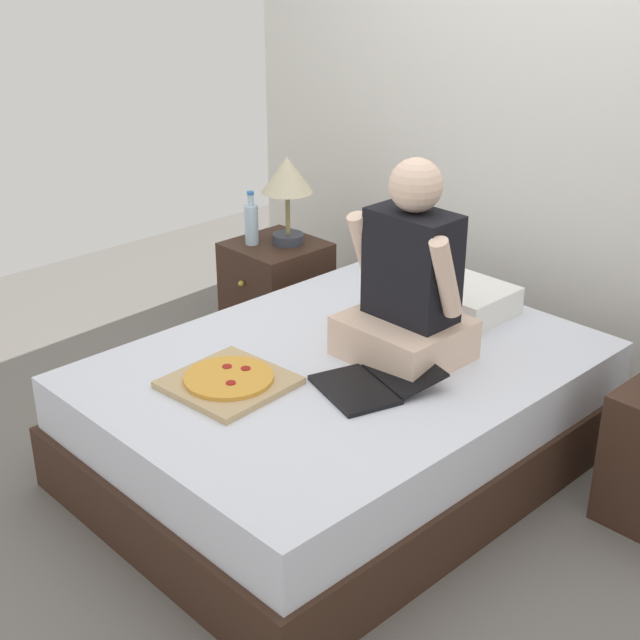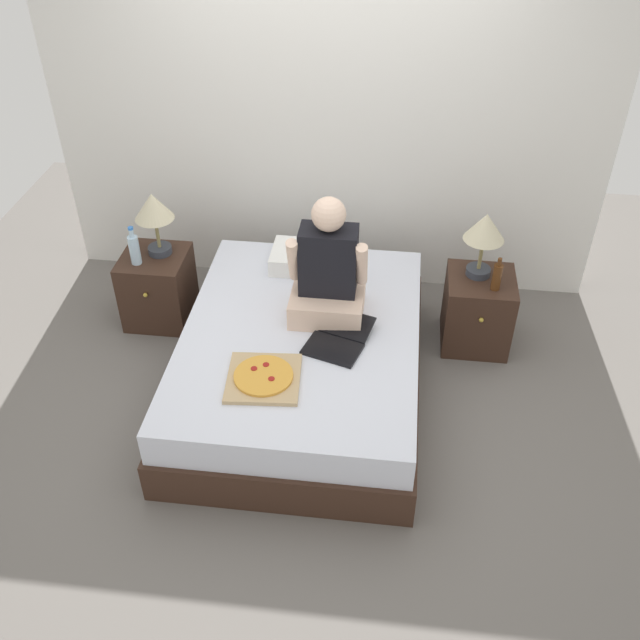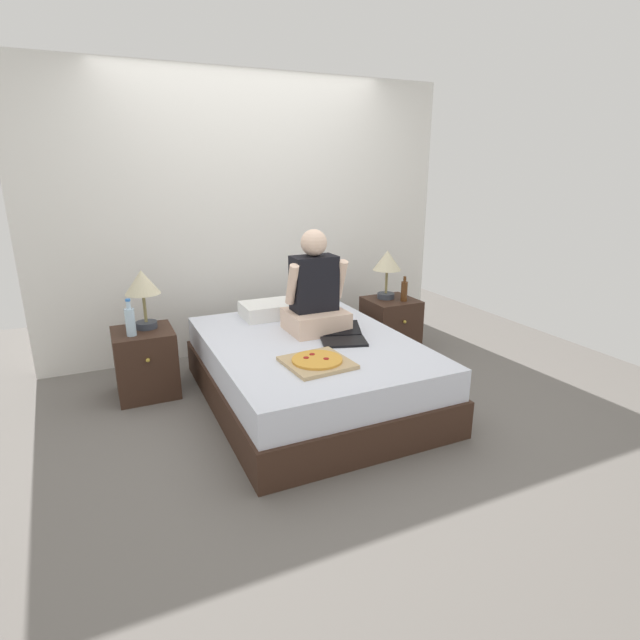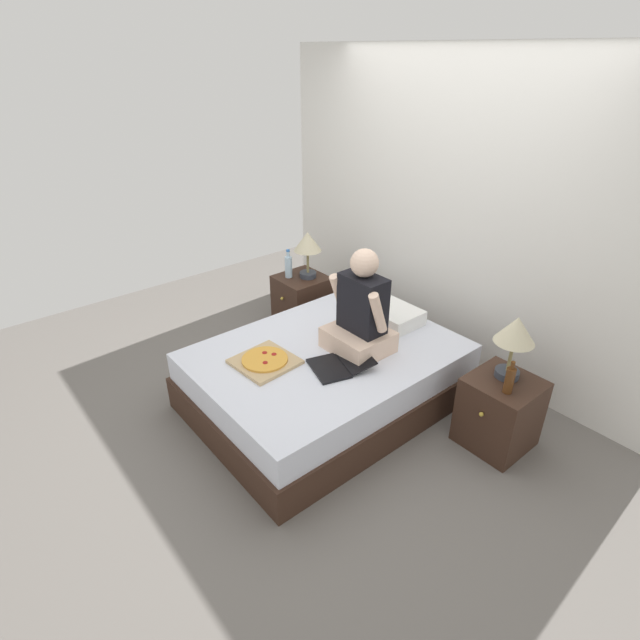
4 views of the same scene
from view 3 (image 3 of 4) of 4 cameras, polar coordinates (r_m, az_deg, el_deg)
ground_plane at (r=3.86m, az=-1.21°, el=-8.97°), size 5.85×5.85×0.00m
wall_back at (r=4.75m, az=-7.91°, el=11.55°), size 3.85×0.12×2.50m
bed at (r=3.77m, az=-1.23°, el=-5.77°), size 1.45×1.95×0.48m
nightstand_left at (r=4.07m, az=-19.31°, el=-4.60°), size 0.44×0.47×0.52m
lamp_on_left_nightstand at (r=3.96m, az=-19.64°, el=3.64°), size 0.26×0.26×0.45m
water_bottle at (r=3.87m, az=-20.87°, el=-0.10°), size 0.07×0.07×0.28m
nightstand_right at (r=4.76m, az=8.02°, el=-0.64°), size 0.44×0.47×0.52m
lamp_on_right_nightstand at (r=4.64m, az=7.68°, el=6.38°), size 0.26×0.26×0.45m
beer_bottle at (r=4.62m, az=9.60°, el=3.32°), size 0.06×0.06×0.23m
pillow at (r=4.27m, az=-5.41°, el=1.24°), size 0.52×0.34×0.12m
person_seated at (r=3.83m, az=-0.59°, el=2.97°), size 0.47×0.40×0.78m
laptop at (r=3.68m, az=2.57°, el=-1.94°), size 0.43×0.49×0.07m
pizza_box at (r=3.23m, az=-0.33°, el=-4.79°), size 0.43×0.43×0.04m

